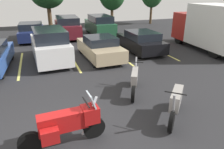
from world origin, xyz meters
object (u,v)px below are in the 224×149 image
car_black (141,41)px  car_far_maroon (67,27)px  box_truck (214,27)px  motorcycle_third (176,103)px  car_far_navy (32,32)px  motorcycle_second (135,80)px  motorcycle_touring (66,123)px  car_far_green (100,25)px  car_tan (100,48)px  car_white (50,46)px

car_black → car_far_maroon: 7.46m
box_truck → car_black: bearing=164.4°
motorcycle_third → car_far_navy: size_ratio=0.38×
motorcycle_second → box_truck: box_truck is taller
car_black → car_far_maroon: size_ratio=0.85×
motorcycle_touring → car_black: 9.92m
car_black → car_far_green: (-1.00, 6.34, 0.21)m
motorcycle_touring → car_far_maroon: (2.11, 14.18, 0.24)m
motorcycle_touring → box_truck: 12.64m
car_tan → car_far_green: size_ratio=0.93×
car_white → car_far_maroon: car_white is taller
motorcycle_second → box_truck: 8.91m
motorcycle_touring → car_far_navy: (-0.84, 13.93, 0.05)m
car_far_maroon → car_far_green: bearing=0.3°
motorcycle_second → car_far_green: size_ratio=0.43×
motorcycle_second → car_black: car_black is taller
car_far_maroon → car_far_green: car_far_maroon is taller
motorcycle_third → car_far_green: bearing=83.5°
car_far_navy → car_black: bearing=-41.3°
motorcycle_second → box_truck: (7.75, 4.25, 1.05)m
car_tan → car_far_navy: bearing=119.9°
car_far_navy → motorcycle_third: bearing=-72.8°
car_tan → box_truck: bearing=-4.9°
motorcycle_third → car_far_maroon: 14.15m
motorcycle_touring → motorcycle_third: size_ratio=1.41×
car_black → car_far_navy: 9.20m
car_black → box_truck: size_ratio=0.68×
motorcycle_second → box_truck: bearing=28.7°
car_white → motorcycle_second: bearing=-61.8°
car_far_navy → car_white: bearing=-80.9°
box_truck → car_tan: bearing=175.1°
motorcycle_third → car_far_maroon: (-1.34, 14.09, 0.32)m
motorcycle_touring → car_far_maroon: bearing=81.5°
car_white → car_far_green: size_ratio=0.98×
motorcycle_touring → motorcycle_second: 3.79m
motorcycle_touring → box_truck: (10.78, 6.54, 0.93)m
motorcycle_second → car_white: size_ratio=0.44×
car_black → car_far_green: 6.42m
car_white → car_far_maroon: 6.85m
motorcycle_touring → car_black: motorcycle_touring is taller
motorcycle_third → car_black: 8.19m
car_tan → car_far_navy: car_far_navy is taller
car_far_maroon → car_far_green: 2.95m
car_far_navy → car_far_maroon: (2.95, 0.25, 0.19)m
car_far_green → car_black: bearing=-81.0°
car_far_maroon → box_truck: (8.68, -7.64, 0.69)m
car_far_green → motorcycle_third: bearing=-96.5°
motorcycle_touring → box_truck: box_truck is taller
motorcycle_second → car_far_green: 12.09m
car_far_navy → car_far_green: size_ratio=0.94×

